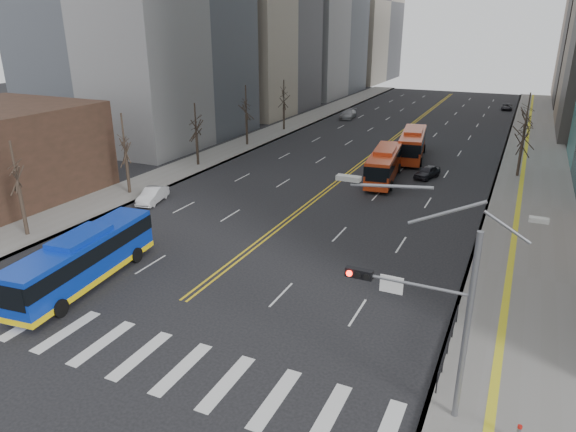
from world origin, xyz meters
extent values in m
plane|color=black|center=(0.00, 0.00, 0.00)|extent=(220.00, 220.00, 0.00)
cube|color=slate|center=(17.50, 45.00, 0.07)|extent=(7.00, 130.00, 0.15)
cube|color=slate|center=(-16.50, 45.00, 0.07)|extent=(5.00, 130.00, 0.15)
cube|color=silver|center=(-8.27, 0.00, 0.01)|extent=(0.70, 4.00, 0.01)
cube|color=silver|center=(-5.91, 0.00, 0.01)|extent=(0.70, 4.00, 0.01)
cube|color=silver|center=(-3.55, 0.00, 0.01)|extent=(0.70, 4.00, 0.01)
cube|color=silver|center=(-1.18, 0.00, 0.01)|extent=(0.70, 4.00, 0.01)
cube|color=silver|center=(1.18, 0.00, 0.01)|extent=(0.70, 4.00, 0.01)
cube|color=silver|center=(3.55, 0.00, 0.01)|extent=(0.70, 4.00, 0.01)
cube|color=silver|center=(5.91, 0.00, 0.01)|extent=(0.70, 4.00, 0.01)
cube|color=silver|center=(8.27, 0.00, 0.01)|extent=(0.70, 4.00, 0.01)
cube|color=silver|center=(10.64, 0.00, 0.01)|extent=(0.70, 4.00, 0.01)
cube|color=gold|center=(-0.20, 55.00, 0.01)|extent=(0.15, 100.00, 0.01)
cube|color=gold|center=(0.20, 55.00, 0.01)|extent=(0.15, 100.00, 0.01)
cube|color=#A39683|center=(-29.00, 125.00, 20.00)|extent=(18.00, 30.00, 40.00)
cylinder|color=gray|center=(15.20, 2.00, 4.00)|extent=(0.24, 0.24, 8.00)
cylinder|color=gray|center=(12.95, 2.00, 5.50)|extent=(4.50, 0.12, 0.12)
cube|color=black|center=(11.00, 2.00, 5.50)|extent=(1.10, 0.28, 0.38)
cylinder|color=#FF190C|center=(10.65, 1.84, 5.50)|extent=(0.24, 0.08, 0.24)
cylinder|color=black|center=(11.00, 1.84, 5.50)|extent=(0.24, 0.08, 0.24)
cylinder|color=black|center=(11.35, 1.84, 5.50)|extent=(0.24, 0.08, 0.24)
cube|color=silver|center=(12.30, 2.00, 5.30)|extent=(0.90, 0.06, 0.70)
cube|color=#999993|center=(10.40, 2.00, 9.30)|extent=(0.90, 0.35, 0.18)
cube|color=black|center=(14.30, 6.00, 1.15)|extent=(0.04, 6.00, 0.04)
cylinder|color=black|center=(14.30, 3.00, 0.65)|extent=(0.06, 0.06, 1.00)
cylinder|color=black|center=(14.30, 4.50, 0.65)|extent=(0.06, 0.06, 1.00)
cylinder|color=black|center=(14.30, 6.00, 0.65)|extent=(0.06, 0.06, 1.00)
cylinder|color=black|center=(14.30, 7.50, 0.65)|extent=(0.06, 0.06, 1.00)
cylinder|color=black|center=(14.30, 9.00, 0.65)|extent=(0.06, 0.06, 1.00)
cylinder|color=#B2140F|center=(17.50, 1.50, 0.88)|extent=(0.17, 0.17, 0.10)
cylinder|color=#2C231B|center=(-16.00, 8.00, 1.88)|extent=(0.28, 0.28, 3.75)
cylinder|color=#2C231B|center=(-16.00, 19.00, 1.95)|extent=(0.28, 0.28, 3.90)
cylinder|color=#2C231B|center=(-16.00, 30.00, 1.80)|extent=(0.28, 0.28, 3.60)
cylinder|color=#2C231B|center=(-16.00, 41.00, 2.00)|extent=(0.28, 0.28, 4.00)
cylinder|color=#2C231B|center=(-16.00, 52.00, 1.90)|extent=(0.28, 0.28, 3.80)
cylinder|color=#2C231B|center=(16.00, 40.00, 1.75)|extent=(0.28, 0.28, 3.50)
cylinder|color=#2C231B|center=(16.00, 52.00, 1.88)|extent=(0.28, 0.28, 3.75)
cube|color=#0B2DA8|center=(-6.47, 4.29, 1.64)|extent=(3.55, 11.16, 2.58)
cube|color=black|center=(-6.47, 4.29, 2.16)|extent=(3.61, 11.19, 0.94)
cube|color=#0B2DA8|center=(-6.47, 4.29, 3.03)|extent=(2.26, 4.03, 0.40)
cube|color=yellow|center=(-6.47, 4.29, 0.55)|extent=(3.61, 11.19, 0.35)
cylinder|color=black|center=(-7.19, 0.67, 0.50)|extent=(0.41, 1.03, 1.00)
cylinder|color=black|center=(-4.92, 0.94, 0.50)|extent=(0.41, 1.03, 1.00)
cylinder|color=black|center=(-8.01, 7.64, 0.50)|extent=(0.41, 1.03, 1.00)
cylinder|color=black|center=(-5.74, 7.91, 0.50)|extent=(0.41, 1.03, 1.00)
cube|color=#B23313|center=(3.96, 32.97, 1.64)|extent=(3.47, 10.24, 2.57)
cube|color=black|center=(3.96, 32.97, 2.16)|extent=(3.53, 10.27, 0.94)
cube|color=#B23313|center=(3.96, 32.97, 3.02)|extent=(2.23, 3.71, 0.40)
cylinder|color=black|center=(3.21, 29.64, 0.50)|extent=(0.42, 1.03, 1.00)
cylinder|color=black|center=(5.48, 29.91, 0.50)|extent=(0.42, 1.03, 1.00)
cylinder|color=black|center=(2.44, 36.02, 0.50)|extent=(0.42, 1.03, 1.00)
cylinder|color=black|center=(4.71, 36.30, 0.50)|extent=(0.42, 1.03, 1.00)
cube|color=#B23313|center=(4.58, 43.07, 1.71)|extent=(3.83, 10.76, 2.71)
cube|color=black|center=(4.58, 43.07, 2.25)|extent=(3.90, 10.79, 0.98)
cube|color=#B23313|center=(4.58, 43.07, 3.16)|extent=(2.41, 3.92, 0.40)
cylinder|color=black|center=(3.86, 39.56, 0.50)|extent=(0.44, 1.03, 1.00)
cylinder|color=black|center=(6.23, 39.90, 0.50)|extent=(0.44, 1.03, 1.00)
cylinder|color=black|center=(2.93, 46.24, 0.50)|extent=(0.44, 1.03, 1.00)
cylinder|color=black|center=(5.30, 46.57, 0.50)|extent=(0.44, 1.03, 1.00)
imported|color=silver|center=(-12.50, 17.94, 0.66)|extent=(2.25, 4.19, 1.31)
imported|color=black|center=(7.73, 35.76, 0.61)|extent=(2.43, 3.87, 1.23)
imported|color=#96969B|center=(-10.67, 65.36, 0.72)|extent=(2.43, 5.11, 1.44)
imported|color=black|center=(12.43, 86.02, 0.54)|extent=(1.87, 3.90, 1.07)
camera|label=1|loc=(16.06, -15.47, 14.66)|focal=32.00mm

